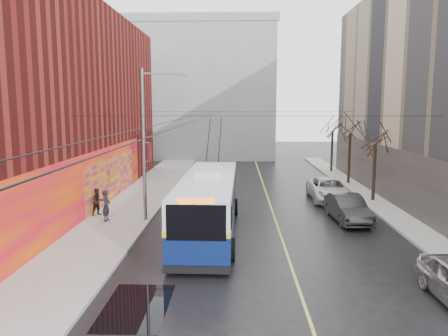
{
  "coord_description": "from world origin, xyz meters",
  "views": [
    {
      "loc": [
        -0.89,
        -15.21,
        6.87
      ],
      "look_at": [
        -1.63,
        10.6,
        3.19
      ],
      "focal_mm": 35.0,
      "sensor_mm": 36.0,
      "label": 1
    }
  ],
  "objects_px": {
    "tree_far": "(333,123)",
    "pedestrian_b": "(98,202)",
    "parked_car_c": "(329,190)",
    "following_car": "(218,186)",
    "streetlight_pole": "(146,141)",
    "tree_mid": "(351,125)",
    "parked_car_b": "(348,208)",
    "pedestrian_a": "(106,206)",
    "tree_near": "(376,133)",
    "trolleybus": "(209,203)"
  },
  "relations": [
    {
      "from": "tree_far",
      "to": "pedestrian_b",
      "type": "distance_m",
      "value": 26.83
    },
    {
      "from": "parked_car_c",
      "to": "following_car",
      "type": "bearing_deg",
      "value": 170.99
    },
    {
      "from": "streetlight_pole",
      "to": "pedestrian_b",
      "type": "height_order",
      "value": "streetlight_pole"
    },
    {
      "from": "tree_mid",
      "to": "parked_car_b",
      "type": "xyz_separation_m",
      "value": [
        -3.2,
        -12.51,
        -4.46
      ]
    },
    {
      "from": "tree_mid",
      "to": "tree_far",
      "type": "distance_m",
      "value": 7.0
    },
    {
      "from": "parked_car_c",
      "to": "pedestrian_a",
      "type": "relative_size",
      "value": 3.2
    },
    {
      "from": "streetlight_pole",
      "to": "tree_near",
      "type": "xyz_separation_m",
      "value": [
        15.14,
        6.0,
        0.13
      ]
    },
    {
      "from": "tree_far",
      "to": "parked_car_b",
      "type": "height_order",
      "value": "tree_far"
    },
    {
      "from": "tree_mid",
      "to": "trolleybus",
      "type": "bearing_deg",
      "value": -126.79
    },
    {
      "from": "tree_mid",
      "to": "pedestrian_a",
      "type": "bearing_deg",
      "value": -142.69
    },
    {
      "from": "tree_far",
      "to": "parked_car_c",
      "type": "relative_size",
      "value": 1.12
    },
    {
      "from": "parked_car_b",
      "to": "following_car",
      "type": "relative_size",
      "value": 1.04
    },
    {
      "from": "tree_mid",
      "to": "tree_near",
      "type": "bearing_deg",
      "value": -90.0
    },
    {
      "from": "parked_car_b",
      "to": "parked_car_c",
      "type": "relative_size",
      "value": 0.83
    },
    {
      "from": "following_car",
      "to": "pedestrian_a",
      "type": "bearing_deg",
      "value": -120.48
    },
    {
      "from": "tree_near",
      "to": "parked_car_b",
      "type": "distance_m",
      "value": 7.62
    },
    {
      "from": "parked_car_c",
      "to": "tree_near",
      "type": "bearing_deg",
      "value": -5.53
    },
    {
      "from": "tree_near",
      "to": "pedestrian_b",
      "type": "bearing_deg",
      "value": -164.73
    },
    {
      "from": "tree_near",
      "to": "pedestrian_b",
      "type": "distance_m",
      "value": 19.53
    },
    {
      "from": "tree_mid",
      "to": "tree_far",
      "type": "height_order",
      "value": "tree_mid"
    },
    {
      "from": "tree_near",
      "to": "tree_mid",
      "type": "xyz_separation_m",
      "value": [
        0.0,
        7.0,
        0.28
      ]
    },
    {
      "from": "tree_far",
      "to": "pedestrian_a",
      "type": "height_order",
      "value": "tree_far"
    },
    {
      "from": "tree_far",
      "to": "pedestrian_b",
      "type": "height_order",
      "value": "tree_far"
    },
    {
      "from": "streetlight_pole",
      "to": "parked_car_c",
      "type": "xyz_separation_m",
      "value": [
        12.05,
        6.34,
        -4.03
      ]
    },
    {
      "from": "trolleybus",
      "to": "parked_car_c",
      "type": "relative_size",
      "value": 2.2
    },
    {
      "from": "tree_near",
      "to": "pedestrian_b",
      "type": "xyz_separation_m",
      "value": [
        -18.45,
        -5.04,
        -3.99
      ]
    },
    {
      "from": "following_car",
      "to": "pedestrian_b",
      "type": "xyz_separation_m",
      "value": [
        -7.14,
        -6.79,
        0.2
      ]
    },
    {
      "from": "streetlight_pole",
      "to": "parked_car_b",
      "type": "bearing_deg",
      "value": 2.36
    },
    {
      "from": "tree_mid",
      "to": "tree_far",
      "type": "relative_size",
      "value": 1.02
    },
    {
      "from": "trolleybus",
      "to": "streetlight_pole",
      "type": "bearing_deg",
      "value": 150.39
    },
    {
      "from": "tree_mid",
      "to": "pedestrian_b",
      "type": "relative_size",
      "value": 3.98
    },
    {
      "from": "tree_far",
      "to": "parked_car_c",
      "type": "bearing_deg",
      "value": -102.72
    },
    {
      "from": "tree_mid",
      "to": "pedestrian_a",
      "type": "xyz_separation_m",
      "value": [
        -17.53,
        -13.36,
        -4.19
      ]
    },
    {
      "from": "streetlight_pole",
      "to": "tree_mid",
      "type": "bearing_deg",
      "value": 40.65
    },
    {
      "from": "trolleybus",
      "to": "parked_car_b",
      "type": "distance_m",
      "value": 8.66
    },
    {
      "from": "tree_far",
      "to": "pedestrian_b",
      "type": "relative_size",
      "value": 3.91
    },
    {
      "from": "streetlight_pole",
      "to": "tree_near",
      "type": "relative_size",
      "value": 1.41
    },
    {
      "from": "streetlight_pole",
      "to": "parked_car_b",
      "type": "xyz_separation_m",
      "value": [
        11.94,
        0.49,
        -4.05
      ]
    },
    {
      "from": "tree_far",
      "to": "pedestrian_b",
      "type": "bearing_deg",
      "value": -134.1
    },
    {
      "from": "tree_mid",
      "to": "following_car",
      "type": "height_order",
      "value": "tree_mid"
    },
    {
      "from": "tree_far",
      "to": "parked_car_b",
      "type": "distance_m",
      "value": 20.24
    },
    {
      "from": "tree_mid",
      "to": "following_car",
      "type": "bearing_deg",
      "value": -155.12
    },
    {
      "from": "parked_car_c",
      "to": "parked_car_b",
      "type": "bearing_deg",
      "value": -90.38
    },
    {
      "from": "parked_car_b",
      "to": "tree_mid",
      "type": "bearing_deg",
      "value": 71.86
    },
    {
      "from": "tree_far",
      "to": "trolleybus",
      "type": "height_order",
      "value": "tree_far"
    },
    {
      "from": "pedestrian_b",
      "to": "streetlight_pole",
      "type": "bearing_deg",
      "value": -61.14
    },
    {
      "from": "parked_car_b",
      "to": "tree_far",
      "type": "bearing_deg",
      "value": 76.9
    },
    {
      "from": "parked_car_c",
      "to": "pedestrian_a",
      "type": "distance_m",
      "value": 15.92
    },
    {
      "from": "pedestrian_a",
      "to": "pedestrian_b",
      "type": "relative_size",
      "value": 1.09
    },
    {
      "from": "tree_near",
      "to": "trolleybus",
      "type": "distance_m",
      "value": 14.41
    }
  ]
}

